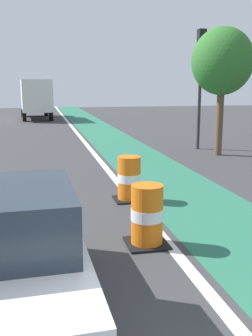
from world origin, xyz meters
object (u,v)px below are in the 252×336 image
at_px(traffic_barrel_mid, 129,179).
at_px(street_tree_sidewalk, 222,62).
at_px(parked_sedan_nearest, 2,257).
at_px(delivery_truck_down_block, 35,97).
at_px(traffic_barrel_front, 147,216).
at_px(traffic_light_corner, 201,68).

xyz_separation_m(traffic_barrel_mid, street_tree_sidewalk, (4.97, 5.51, 3.14)).
height_order(parked_sedan_nearest, street_tree_sidewalk, street_tree_sidewalk).
bearing_deg(parked_sedan_nearest, delivery_truck_down_block, 89.51).
bearing_deg(street_tree_sidewalk, parked_sedan_nearest, -126.54).
relative_size(traffic_barrel_front, delivery_truck_down_block, 0.14).
bearing_deg(traffic_barrel_mid, traffic_barrel_front, -96.40).
relative_size(parked_sedan_nearest, delivery_truck_down_block, 0.54).
relative_size(parked_sedan_nearest, traffic_barrel_mid, 3.81).
bearing_deg(traffic_barrel_mid, street_tree_sidewalk, 47.97).
bearing_deg(traffic_barrel_mid, parked_sedan_nearest, -118.91).
xyz_separation_m(traffic_barrel_front, traffic_light_corner, (5.09, 9.95, 2.97)).
relative_size(traffic_barrel_mid, traffic_light_corner, 0.21).
bearing_deg(traffic_light_corner, parked_sedan_nearest, -121.85).
bearing_deg(traffic_barrel_mid, traffic_light_corner, 56.33).
distance_m(traffic_barrel_mid, traffic_light_corner, 9.11).
bearing_deg(delivery_truck_down_block, street_tree_sidewalk, -69.78).
xyz_separation_m(parked_sedan_nearest, traffic_barrel_mid, (2.58, 4.68, -0.30)).
bearing_deg(parked_sedan_nearest, traffic_light_corner, 58.15).
distance_m(traffic_barrel_mid, street_tree_sidewalk, 8.05).
xyz_separation_m(parked_sedan_nearest, traffic_light_corner, (7.36, 11.85, 2.67)).
relative_size(traffic_barrel_front, traffic_barrel_mid, 1.00).
distance_m(traffic_barrel_mid, delivery_truck_down_block, 25.45).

